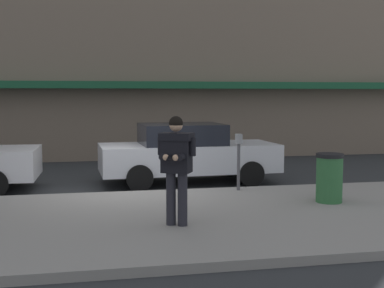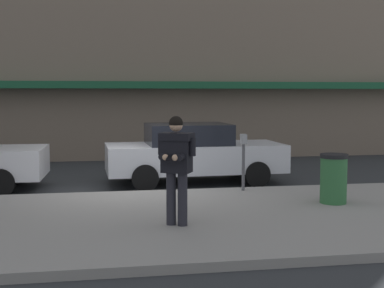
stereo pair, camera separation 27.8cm
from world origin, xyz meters
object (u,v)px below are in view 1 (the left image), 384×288
at_px(parked_sedan_mid, 187,153).
at_px(man_texting_on_phone, 176,158).
at_px(trash_bin, 329,178).
at_px(parking_meter, 239,154).

bearing_deg(parked_sedan_mid, man_texting_on_phone, -103.25).
bearing_deg(trash_bin, man_texting_on_phone, -159.34).
height_order(parking_meter, trash_bin, parking_meter).
relative_size(man_texting_on_phone, trash_bin, 1.84).
distance_m(parked_sedan_mid, parking_meter, 2.13).
distance_m(parked_sedan_mid, trash_bin, 4.22).
xyz_separation_m(man_texting_on_phone, parking_meter, (1.93, 2.90, -0.28)).
bearing_deg(man_texting_on_phone, parking_meter, 56.29).
bearing_deg(parking_meter, parked_sedan_mid, 111.77).
relative_size(parking_meter, trash_bin, 1.30).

